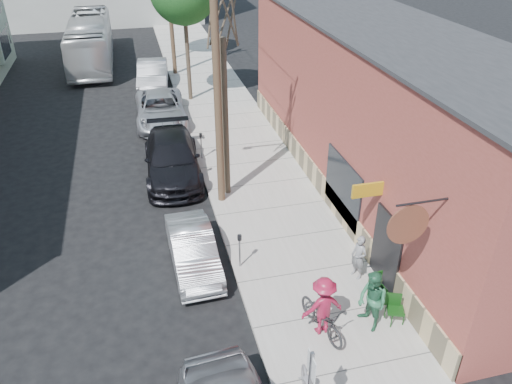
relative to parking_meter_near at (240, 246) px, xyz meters
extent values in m
plane|color=black|center=(-2.25, -0.80, -0.98)|extent=(120.00, 120.00, 0.00)
cube|color=#ABA69E|center=(2.00, 10.20, -0.91)|extent=(4.50, 58.00, 0.15)
cube|color=#944037|center=(6.75, 4.20, 2.27)|extent=(5.00, 20.00, 6.50)
cube|color=#2B2B2D|center=(6.75, 4.20, 5.57)|extent=(5.20, 20.20, 0.12)
cube|color=tan|center=(4.23, 4.20, -0.43)|extent=(0.10, 20.00, 1.10)
cube|color=black|center=(4.22, -1.80, 0.32)|extent=(0.10, 1.60, 2.60)
cube|color=black|center=(4.22, 1.70, 0.62)|extent=(0.08, 3.00, 2.20)
cylinder|color=brown|center=(3.30, -4.00, 2.92)|extent=(1.10, 0.06, 1.10)
cube|color=#B88915|center=(3.75, -1.00, 2.12)|extent=(1.00, 0.08, 0.45)
cube|color=silver|center=(0.10, -6.35, 1.57)|extent=(0.02, 0.45, 0.60)
cylinder|color=slate|center=(0.00, 0.00, -0.28)|extent=(0.06, 0.06, 1.10)
cylinder|color=black|center=(0.00, 0.00, 0.32)|extent=(0.14, 0.14, 0.18)
cylinder|color=slate|center=(0.00, 8.21, -0.28)|extent=(0.06, 0.06, 1.10)
cylinder|color=black|center=(0.00, 8.21, 0.32)|extent=(0.14, 0.14, 0.18)
cylinder|color=#503A28|center=(0.20, 4.33, 4.17)|extent=(0.28, 0.28, 10.00)
cylinder|color=#44392C|center=(0.55, 4.83, 2.32)|extent=(0.24, 0.24, 6.30)
cylinder|color=#44392C|center=(0.55, 16.30, 2.08)|extent=(0.24, 0.24, 5.82)
cylinder|color=#44392C|center=(0.55, 25.55, 2.00)|extent=(0.24, 0.24, 5.67)
imported|color=gray|center=(3.53, -1.41, -0.07)|extent=(0.55, 0.65, 1.52)
imported|color=#286543|center=(2.97, -3.51, 0.10)|extent=(0.88, 1.03, 1.87)
imported|color=maroon|center=(1.59, -3.34, 0.09)|extent=(1.23, 0.76, 1.84)
imported|color=black|center=(1.59, -3.34, -0.32)|extent=(1.14, 2.08, 1.04)
imported|color=#B7B9BF|center=(-1.45, 0.56, -0.32)|extent=(1.52, 4.06, 1.32)
imported|color=black|center=(-1.45, 7.12, -0.15)|extent=(2.58, 5.86, 1.67)
imported|color=#B6B7BE|center=(-1.45, 13.31, -0.20)|extent=(2.75, 5.69, 1.56)
imported|color=#93939A|center=(-1.45, 19.23, -0.12)|extent=(2.32, 5.38, 1.72)
imported|color=white|center=(-5.39, 26.03, 0.68)|extent=(2.84, 11.94, 3.32)
camera|label=1|loc=(-2.65, -12.71, 9.69)|focal=35.00mm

